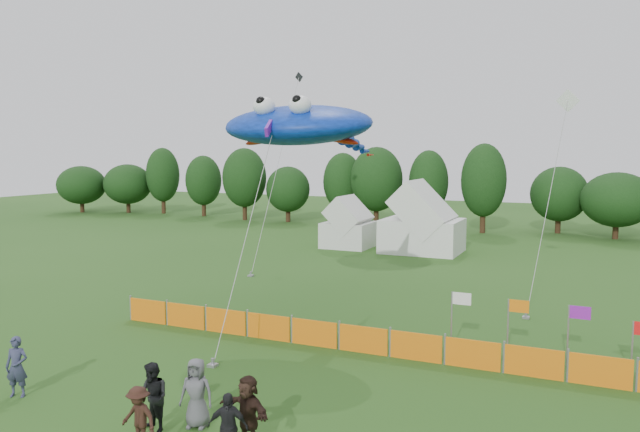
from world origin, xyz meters
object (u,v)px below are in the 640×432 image
at_px(spectator_a, 17,367).
at_px(tent_right, 422,225).
at_px(tent_left, 348,226).
at_px(spectator_f, 248,411).
at_px(spectator_d, 228,427).
at_px(stingray_kite, 303,126).
at_px(spectator_c, 139,418).
at_px(barrier_fence, 363,340).
at_px(spectator_e, 197,393).
at_px(spectator_b, 153,398).

bearing_deg(spectator_a, tent_right, 60.71).
xyz_separation_m(tent_left, spectator_f, (9.95, -31.56, -0.70)).
height_order(spectator_d, stingray_kite, stingray_kite).
bearing_deg(stingray_kite, spectator_c, -83.29).
bearing_deg(tent_right, tent_left, -179.81).
height_order(barrier_fence, spectator_c, spectator_c).
relative_size(tent_right, spectator_a, 3.05).
distance_m(spectator_c, spectator_e, 1.75).
height_order(tent_left, spectator_d, tent_left).
bearing_deg(spectator_e, spectator_a, 171.22).
bearing_deg(tent_left, tent_right, 0.19).
height_order(barrier_fence, spectator_d, spectator_d).
relative_size(tent_left, spectator_b, 1.94).
height_order(tent_right, spectator_f, tent_right).
relative_size(spectator_b, spectator_c, 1.16).
bearing_deg(stingray_kite, spectator_e, -79.29).
xyz_separation_m(tent_right, barrier_fence, (4.17, -23.50, -1.52)).
distance_m(tent_left, spectator_e, 32.21).
relative_size(tent_right, spectator_b, 3.05).
bearing_deg(spectator_e, stingray_kite, 86.99).
bearing_deg(spectator_a, spectator_e, -17.27).
distance_m(tent_right, spectator_e, 31.29).
relative_size(spectator_c, stingray_kite, 0.11).
relative_size(barrier_fence, stingray_kite, 1.46).
distance_m(spectator_a, spectator_f, 8.04).
bearing_deg(spectator_a, spectator_b, -24.26).
xyz_separation_m(spectator_a, spectator_c, (5.62, -1.10, -0.13)).
bearing_deg(spectator_a, spectator_d, -27.52).
bearing_deg(spectator_d, spectator_b, 151.75).
relative_size(tent_left, tent_right, 0.64).
bearing_deg(spectator_b, spectator_a, -163.09).
distance_m(spectator_b, stingray_kite, 13.84).
height_order(barrier_fence, spectator_e, spectator_e).
bearing_deg(spectator_d, spectator_f, 72.25).
bearing_deg(spectator_b, spectator_f, 26.05).
distance_m(tent_left, spectator_b, 32.71).
xyz_separation_m(barrier_fence, spectator_e, (-1.91, -7.68, 0.45)).
relative_size(spectator_d, spectator_f, 0.94).
xyz_separation_m(spectator_b, spectator_d, (2.70, -0.56, -0.07)).
height_order(spectator_a, spectator_d, spectator_a).
bearing_deg(tent_right, spectator_b, -87.53).
relative_size(tent_left, spectator_a, 1.95).
height_order(tent_right, spectator_e, tent_right).
distance_m(tent_right, spectator_d, 32.75).
bearing_deg(spectator_e, spectator_b, -154.18).
bearing_deg(tent_right, spectator_e, -85.86).
bearing_deg(tent_right, spectator_f, -82.61).
height_order(tent_right, barrier_fence, tent_right).
distance_m(tent_left, spectator_d, 33.95).
bearing_deg(stingray_kite, tent_right, 90.60).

